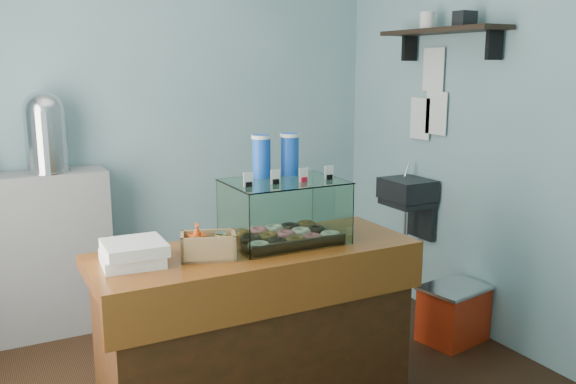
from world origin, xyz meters
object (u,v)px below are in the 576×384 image
counter (257,332)px  display_case (282,208)px  coffee_urn (45,130)px  red_cooler (453,313)px

counter → display_case: (0.18, 0.08, 0.61)m
counter → display_case: size_ratio=2.77×
coffee_urn → red_cooler: 2.90m
red_cooler → counter: bearing=177.3°
display_case → red_cooler: display_case is taller
counter → coffee_urn: size_ratio=3.06×
display_case → red_cooler: 1.60m
counter → red_cooler: counter is taller
coffee_urn → counter: bearing=-64.1°
counter → coffee_urn: coffee_urn is taller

